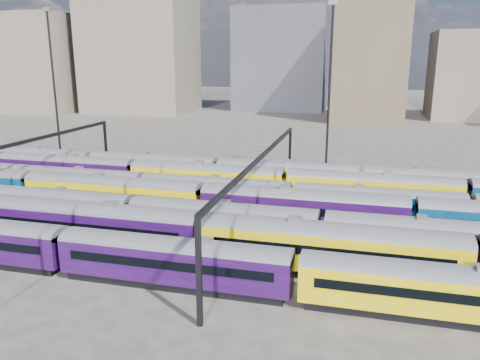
# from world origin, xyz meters

# --- Properties ---
(ground) EXTENTS (500.00, 500.00, 0.00)m
(ground) POSITION_xyz_m (0.00, 0.00, 0.00)
(ground) COLOR #3F3B35
(ground) RESTS_ON ground
(rake_0) EXTENTS (116.34, 2.84, 4.77)m
(rake_0) POSITION_xyz_m (-3.66, -15.00, 2.50)
(rake_0) COLOR black
(rake_0) RESTS_ON ground
(rake_1) EXTENTS (154.91, 3.23, 5.46)m
(rake_1) POSITION_xyz_m (-4.33, -10.00, 2.87)
(rake_1) COLOR black
(rake_1) RESTS_ON ground
(rake_2) EXTENTS (115.89, 2.83, 4.75)m
(rake_2) POSITION_xyz_m (-2.59, -5.00, 2.49)
(rake_2) COLOR black
(rake_2) RESTS_ON ground
(rake_3) EXTENTS (109.03, 3.19, 5.39)m
(rake_3) POSITION_xyz_m (-7.59, 0.00, 2.83)
(rake_3) COLOR black
(rake_3) RESTS_ON ground
(rake_4) EXTENTS (112.65, 2.75, 4.61)m
(rake_4) POSITION_xyz_m (12.64, 5.00, 2.42)
(rake_4) COLOR black
(rake_4) RESTS_ON ground
(rake_5) EXTENTS (146.80, 3.07, 5.17)m
(rake_5) POSITION_xyz_m (-20.55, 10.00, 2.71)
(rake_5) COLOR black
(rake_5) RESTS_ON ground
(rake_6) EXTENTS (118.51, 2.89, 4.86)m
(rake_6) POSITION_xyz_m (0.38, 15.00, 2.55)
(rake_6) COLOR black
(rake_6) RESTS_ON ground
(gantry_1) EXTENTS (0.35, 40.35, 8.03)m
(gantry_1) POSITION_xyz_m (-20.00, 0.00, 6.79)
(gantry_1) COLOR black
(gantry_1) RESTS_ON ground
(gantry_2) EXTENTS (0.35, 40.35, 8.03)m
(gantry_2) POSITION_xyz_m (10.00, 0.00, 6.79)
(gantry_2) COLOR black
(gantry_2) RESTS_ON ground
(mast_1) EXTENTS (1.40, 0.50, 25.60)m
(mast_1) POSITION_xyz_m (-30.00, 22.00, 13.97)
(mast_1) COLOR black
(mast_1) RESTS_ON ground
(mast_3) EXTENTS (1.40, 0.50, 25.60)m
(mast_3) POSITION_xyz_m (15.00, 24.00, 13.97)
(mast_3) COLOR black
(mast_3) RESTS_ON ground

